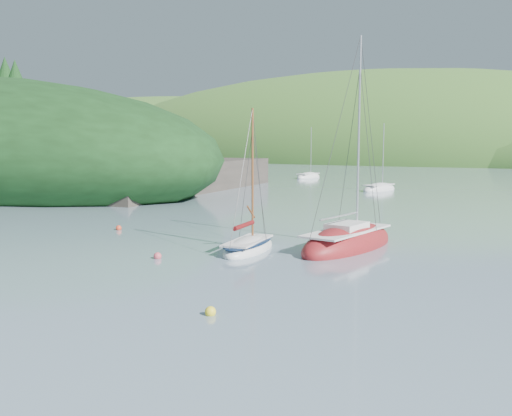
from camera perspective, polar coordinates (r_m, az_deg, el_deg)
The scene contains 6 objects.
ground at distance 24.80m, azimuth -9.13°, elevation -7.23°, with size 700.00×700.00×0.00m, color slate.
daysailer_white at distance 31.09m, azimuth -0.77°, elevation -3.93°, with size 3.07×5.68×8.28m.
sloop_red at distance 32.25m, azimuth 9.18°, elevation -3.57°, with size 3.56×8.79×12.73m.
distant_sloop_a at distance 70.27m, azimuth 12.21°, elevation 1.83°, with size 3.25×6.46×8.80m.
distant_sloop_c at distance 92.49m, azimuth 5.27°, elevation 3.09°, with size 2.40×6.33×8.94m.
mooring_buoys at distance 27.84m, azimuth -0.44°, elevation -5.36°, with size 27.57×13.04×0.41m.
Camera 1 is at (16.19, -17.82, 5.93)m, focal length 40.00 mm.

